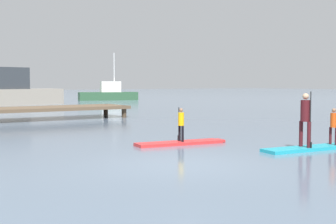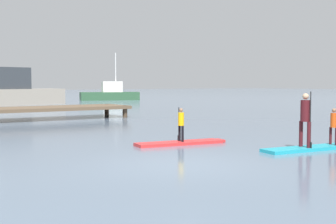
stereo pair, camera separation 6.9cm
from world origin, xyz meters
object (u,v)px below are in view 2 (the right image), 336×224
(paddleboard_far, at_px, (313,148))
(fishing_boat_white_large, at_px, (5,92))
(paddler_child_solo, at_px, (181,123))
(motor_boat_small_navy, at_px, (110,94))
(paddler_child_front, at_px, (334,124))
(paddler_adult, at_px, (305,116))
(paddleboard_near, at_px, (181,143))

(paddleboard_far, distance_m, fishing_boat_white_large, 33.27)
(paddler_child_solo, distance_m, motor_boat_small_navy, 39.55)
(fishing_boat_white_large, bearing_deg, paddler_child_front, -87.43)
(paddleboard_far, distance_m, paddler_child_front, 1.10)
(paddler_adult, relative_size, paddler_child_front, 1.41)
(paddleboard_near, bearing_deg, paddler_child_front, -44.07)
(paddleboard_far, bearing_deg, paddler_child_solo, 128.95)
(paddler_child_solo, xyz_separation_m, paddler_adult, (2.31, -3.22, 0.32))
(paddleboard_near, bearing_deg, paddler_child_solo, 80.71)
(paddleboard_near, relative_size, fishing_boat_white_large, 0.28)
(paddler_adult, relative_size, fishing_boat_white_large, 0.15)
(paddler_child_solo, height_order, paddler_child_front, paddler_child_front)
(paddler_child_front, bearing_deg, paddler_adult, 172.42)
(paddler_child_front, xyz_separation_m, fishing_boat_white_large, (-1.50, 33.36, 0.50))
(paddler_child_solo, xyz_separation_m, fishing_boat_white_large, (1.97, 29.99, 0.53))
(paddleboard_far, relative_size, motor_boat_small_navy, 0.51)
(paddler_child_solo, bearing_deg, paddleboard_near, -99.29)
(paddleboard_near, xyz_separation_m, fishing_boat_white_large, (1.98, 30.00, 1.20))
(paddleboard_near, xyz_separation_m, motor_boat_small_navy, (15.66, 36.33, 0.70))
(paddler_child_solo, bearing_deg, paddleboard_far, -51.05)
(paddleboard_near, height_order, paddler_adult, paddler_adult)
(paddleboard_far, height_order, paddler_adult, paddler_adult)
(paddler_adult, xyz_separation_m, motor_boat_small_navy, (13.35, 39.54, -0.28))
(paddleboard_near, relative_size, paddler_child_front, 2.68)
(fishing_boat_white_large, distance_m, motor_boat_small_navy, 15.09)
(paddler_child_solo, distance_m, fishing_boat_white_large, 30.06)
(paddleboard_far, distance_m, motor_boat_small_navy, 41.67)
(paddleboard_far, relative_size, paddler_adult, 2.12)
(paddleboard_near, xyz_separation_m, paddleboard_far, (2.63, -3.24, 0.00))
(paddleboard_near, xyz_separation_m, paddler_child_solo, (0.00, 0.01, 0.67))
(paddleboard_near, height_order, paddler_child_front, paddler_child_front)
(paddleboard_near, height_order, paddler_child_solo, paddler_child_solo)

